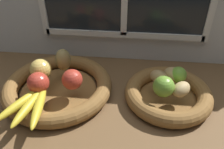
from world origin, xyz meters
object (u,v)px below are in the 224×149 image
Objects in this scene: fruit_bowl_right at (168,94)px; potato_oblong at (159,77)px; potato_back at (175,75)px; lime_far at (178,75)px; fruit_bowl_left at (58,87)px; apple_red_right at (72,79)px; lime_near at (164,86)px; apple_golden_left at (41,69)px; potato_small at (181,89)px; banana_bunch_front at (31,104)px; pear_brown at (63,60)px; apple_red_front at (38,83)px.

fruit_bowl_right is 6.74cm from potato_oblong.
lime_far is (0.99, -0.51, 0.39)cm from potato_back.
lime_far reaches higher than fruit_bowl_left.
apple_red_right is 29.24cm from lime_near.
potato_small is (46.91, -4.06, -1.32)cm from apple_golden_left.
lime_near is (-4.49, -8.11, 0.97)cm from potato_back.
banana_bunch_front is 3.21× the size of potato_oblong.
potato_oblong is (28.24, 5.86, -1.13)cm from apple_red_right.
fruit_bowl_left is 9.86cm from pear_brown.
apple_golden_left reaches higher than fruit_bowl_right.
apple_red_right reaches higher than fruit_bowl_right.
potato_small is at bearing -13.94° from pear_brown.
banana_bunch_front is at bearing -83.13° from apple_golden_left.
potato_oblong is (-3.53, 2.74, 5.04)cm from fruit_bowl_right.
lime_near reaches higher than fruit_bowl_right.
potato_back is (39.47, -2.65, -1.73)cm from pear_brown.
apple_golden_left is (-5.55, 0.92, 6.44)cm from fruit_bowl_left.
fruit_bowl_right is 4.34× the size of lime_near.
potato_back is (-1.18, 7.44, 0.09)cm from potato_small.
apple_golden_left reaches higher than potato_small.
apple_red_right is at bearing -168.27° from potato_oblong.
apple_red_front is at bearing -176.46° from lime_near.
banana_bunch_front is 2.95× the size of potato_small.
potato_back is 1.18cm from lime_far.
apple_red_right is 1.21× the size of lime_far.
banana_bunch_front reaches higher than fruit_bowl_left.
apple_golden_left reaches higher than potato_back.
fruit_bowl_right is 4.22× the size of apple_red_front.
potato_small is at bearing 12.97° from banana_bunch_front.
potato_back is (45.73, 3.39, -1.22)cm from apple_golden_left.
apple_red_front is 46.07cm from lime_far.
lime_far is at bearing -4.47° from pear_brown.
apple_red_right reaches higher than lime_far.
pear_brown reaches higher than potato_small.
fruit_bowl_right is 32.51cm from apple_red_right.
potato_small reaches higher than fruit_bowl_right.
lime_far is (2.95, 3.80, 5.59)cm from fruit_bowl_right.
lime_far is at bearing 11.27° from apple_red_right.
apple_red_front is 1.24× the size of lime_far.
apple_red_front is 1.03× the size of potato_small.
pear_brown reaches higher than lime_far.
lime_far is at bearing 21.07° from banana_bunch_front.
potato_back reaches higher than potato_oblong.
lime_near is at bearing 13.85° from banana_bunch_front.
lime_near reaches higher than potato_back.
apple_red_front is 0.84× the size of pear_brown.
lime_near is 1.21× the size of lime_far.
potato_oblong is 1.10× the size of lime_far.
fruit_bowl_left is 4.57× the size of pear_brown.
potato_back is 1.23× the size of potato_oblong.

